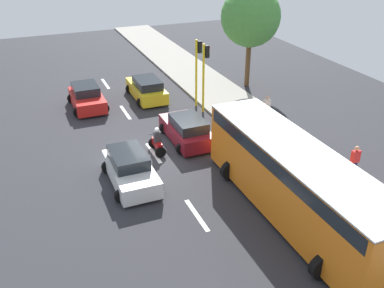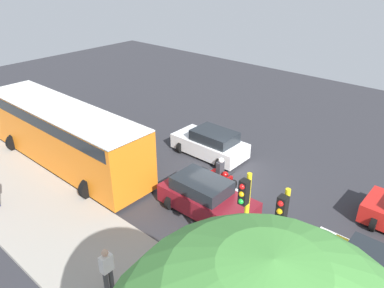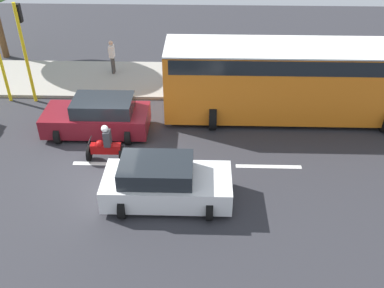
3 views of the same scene
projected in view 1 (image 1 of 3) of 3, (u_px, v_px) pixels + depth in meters
name	position (u px, v px, depth m)	size (l,w,h in m)	color
ground_plane	(154.00, 154.00, 23.58)	(40.00, 60.00, 0.10)	#2D2D33
sidewalk	(266.00, 130.00, 25.89)	(4.00, 60.00, 0.15)	#9E998E
lane_stripe_north	(197.00, 215.00, 18.63)	(0.20, 2.40, 0.01)	white
lane_stripe_mid	(154.00, 153.00, 23.55)	(0.20, 2.40, 0.01)	white
lane_stripe_south	(125.00, 112.00, 28.47)	(0.20, 2.40, 0.01)	white
lane_stripe_far_south	(105.00, 84.00, 33.39)	(0.20, 2.40, 0.01)	white
car_red	(87.00, 98.00, 28.91)	(2.32, 3.88, 1.52)	red
car_yellow_cab	(147.00, 89.00, 30.36)	(2.26, 4.30, 1.52)	yellow
car_maroon	(187.00, 130.00, 24.49)	(2.28, 4.18, 1.52)	maroon
car_white	(130.00, 169.00, 20.64)	(2.28, 4.13, 1.52)	white
city_bus	(295.00, 178.00, 17.82)	(3.20, 11.00, 3.16)	orange
motorcycle	(157.00, 142.00, 23.31)	(0.60, 1.30, 1.53)	black
pedestrian_near_signal	(267.00, 108.00, 26.48)	(0.40, 0.24, 1.69)	#3F3F3F
pedestrian_by_tree	(355.00, 161.00, 20.68)	(0.40, 0.24, 1.69)	#1E1E4C
traffic_light_corner	(205.00, 69.00, 27.26)	(0.49, 0.24, 4.50)	yellow
traffic_light_midblock	(198.00, 63.00, 28.21)	(0.49, 0.24, 4.50)	yellow
street_tree_center	(251.00, 17.00, 30.67)	(4.24, 4.24, 7.25)	brown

